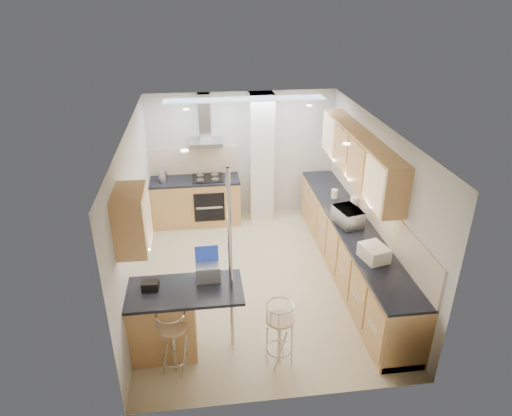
{
  "coord_description": "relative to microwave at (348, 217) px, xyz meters",
  "views": [
    {
      "loc": [
        -0.81,
        -6.05,
        4.28
      ],
      "look_at": [
        -0.01,
        0.2,
        1.17
      ],
      "focal_mm": 32.0,
      "sensor_mm": 36.0,
      "label": 1
    }
  ],
  "objects": [
    {
      "name": "back_counter",
      "position": [
        -2.34,
        2.15,
        -0.59
      ],
      "size": [
        1.7,
        0.63,
        0.92
      ],
      "color": "#C47E4E",
      "rests_on": "ground"
    },
    {
      "name": "jar_b",
      "position": [
        0.07,
        0.98,
        -0.06
      ],
      "size": [
        0.13,
        0.13,
        0.16
      ],
      "primitive_type": "cylinder",
      "rotation": [
        0.0,
        0.0,
        -0.22
      ],
      "color": "beige",
      "rests_on": "right_counter"
    },
    {
      "name": "jar_d",
      "position": [
        0.1,
        -0.78,
        -0.07
      ],
      "size": [
        0.12,
        0.12,
        0.13
      ],
      "primitive_type": "cylinder",
      "rotation": [
        0.0,
        0.0,
        -0.18
      ],
      "color": "silver",
      "rests_on": "right_counter"
    },
    {
      "name": "ground",
      "position": [
        -1.39,
        0.05,
        -1.06
      ],
      "size": [
        4.8,
        4.8,
        0.0
      ],
      "primitive_type": "plane",
      "color": "beige",
      "rests_on": "ground"
    },
    {
      "name": "bar_stool_near",
      "position": [
        -2.65,
        -1.75,
        -0.61
      ],
      "size": [
        0.38,
        0.38,
        0.89
      ],
      "primitive_type": null,
      "rotation": [
        0.0,
        0.0,
        0.05
      ],
      "color": "tan",
      "rests_on": "ground"
    },
    {
      "name": "bag",
      "position": [
        -2.9,
        -1.34,
        -0.06
      ],
      "size": [
        0.21,
        0.16,
        0.11
      ],
      "primitive_type": "cube",
      "rotation": [
        0.0,
        0.0,
        -0.06
      ],
      "color": "black",
      "rests_on": "peninsula"
    },
    {
      "name": "peninsula",
      "position": [
        -2.51,
        -1.4,
        -0.58
      ],
      "size": [
        1.47,
        0.72,
        0.94
      ],
      "color": "#C47E4E",
      "rests_on": "ground"
    },
    {
      "name": "right_counter",
      "position": [
        0.11,
        0.05,
        -0.59
      ],
      "size": [
        0.63,
        4.4,
        0.92
      ],
      "color": "#C47E4E",
      "rests_on": "ground"
    },
    {
      "name": "bread_bin",
      "position": [
        0.05,
        -1.0,
        -0.04
      ],
      "size": [
        0.38,
        0.44,
        0.2
      ],
      "primitive_type": "cube",
      "rotation": [
        0.0,
        0.0,
        0.25
      ],
      "color": "beige",
      "rests_on": "right_counter"
    },
    {
      "name": "kettle",
      "position": [
        -2.93,
        2.08,
        -0.02
      ],
      "size": [
        0.16,
        0.16,
        0.23
      ],
      "primitive_type": "cylinder",
      "color": "#AAACAF",
      "rests_on": "back_counter"
    },
    {
      "name": "jar_a",
      "position": [
        0.29,
        0.59,
        -0.04
      ],
      "size": [
        0.14,
        0.14,
        0.18
      ],
      "primitive_type": "cylinder",
      "rotation": [
        0.0,
        0.0,
        -0.24
      ],
      "color": "beige",
      "rests_on": "right_counter"
    },
    {
      "name": "bar_stool_end",
      "position": [
        -1.37,
        -1.77,
        -0.61
      ],
      "size": [
        0.51,
        0.51,
        0.89
      ],
      "primitive_type": null,
      "rotation": [
        0.0,
        0.0,
        0.68
      ],
      "color": "tan",
      "rests_on": "ground"
    },
    {
      "name": "jar_c",
      "position": [
        0.02,
        -0.92,
        -0.04
      ],
      "size": [
        0.18,
        0.18,
        0.2
      ],
      "primitive_type": "cylinder",
      "rotation": [
        0.0,
        0.0,
        0.41
      ],
      "color": "#B8B693",
      "rests_on": "right_counter"
    },
    {
      "name": "laptop",
      "position": [
        -2.19,
        -1.21,
        -0.01
      ],
      "size": [
        0.32,
        0.24,
        0.21
      ],
      "primitive_type": "cube",
      "rotation": [
        0.0,
        0.0,
        0.03
      ],
      "color": "#9A9DA2",
      "rests_on": "peninsula"
    },
    {
      "name": "room_shell",
      "position": [
        -1.06,
        0.42,
        0.49
      ],
      "size": [
        3.64,
        4.84,
        2.51
      ],
      "color": "silver",
      "rests_on": "ground"
    },
    {
      "name": "microwave",
      "position": [
        0.0,
        0.0,
        0.0
      ],
      "size": [
        0.44,
        0.55,
        0.27
      ],
      "primitive_type": "imported",
      "rotation": [
        0.0,
        0.0,
        1.8
      ],
      "color": "silver",
      "rests_on": "right_counter"
    }
  ]
}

